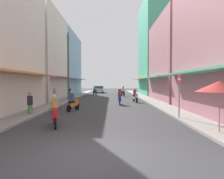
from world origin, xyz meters
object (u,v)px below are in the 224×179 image
Objects in this scene: motorbike_blue at (121,98)px; pedestrian_far at (56,97)px; pedestrian_midway at (31,104)px; pedestrian_foreground at (71,92)px; motorbike_red at (56,112)px; motorbike_black at (96,91)px; street_sign_no_entry at (180,90)px; motorbike_orange at (74,102)px; utility_pole at (69,67)px; motorbike_silver at (136,96)px; parked_car at (101,89)px; motorbike_maroon at (124,92)px; vendor_umbrella at (221,86)px.

motorbike_blue is 6.34m from pedestrian_far.
pedestrian_midway is 13.34m from pedestrian_foreground.
motorbike_black is at bearing 90.49° from motorbike_red.
pedestrian_foreground reaches higher than motorbike_blue.
pedestrian_foreground is 17.47m from street_sign_no_entry.
utility_pole is (-2.03, 7.54, 3.27)m from motorbike_orange.
motorbike_orange is 1.07× the size of pedestrian_foreground.
motorbike_silver is at bearing -66.35° from motorbike_black.
motorbike_orange is 19.33m from motorbike_black.
motorbike_blue is 1.11× the size of pedestrian_foreground.
motorbike_black is 0.43× the size of parked_car.
motorbike_orange is at bearing -74.96° from utility_pole.
utility_pole is (-2.18, 12.82, 3.27)m from motorbike_red.
motorbike_black is 0.23× the size of utility_pole.
motorbike_black is 1.12× the size of pedestrian_far.
motorbike_blue is at bearing 48.78° from motorbike_orange.
pedestrian_midway is at bearing -95.27° from parked_car.
street_sign_no_entry is (9.48, -14.66, 0.80)m from pedestrian_foreground.
pedestrian_foreground reaches higher than motorbike_orange.
utility_pole reaches higher than motorbike_blue.
motorbike_maroon is at bearing -67.57° from parked_car.
pedestrian_midway is at bearing 171.85° from street_sign_no_entry.
utility_pole reaches higher than pedestrian_far.
pedestrian_midway is at bearing -136.93° from motorbike_orange.
utility_pole reaches higher than pedestrian_midway.
motorbike_orange is at bearing 137.58° from vendor_umbrella.
parked_car is at bearing 112.43° from motorbike_maroon.
vendor_umbrella reaches higher than pedestrian_far.
motorbike_orange is at bearing -106.18° from motorbike_maroon.
utility_pole is 14.36m from street_sign_no_entry.
pedestrian_foreground is at bearing 89.96° from pedestrian_far.
motorbike_black is at bearing 105.96° from vendor_umbrella.
parked_car is 34.43m from vendor_umbrella.
motorbike_red is 13.41m from utility_pole.
pedestrian_foreground reaches higher than pedestrian_far.
motorbike_black is (-0.21, 24.62, 0.00)m from motorbike_red.
pedestrian_midway is at bearing -110.94° from motorbike_maroon.
motorbike_red is at bearing -80.34° from utility_pole.
motorbike_blue is 0.68× the size of street_sign_no_entry.
motorbike_red is 0.66× the size of street_sign_no_entry.
pedestrian_far is at bearing -179.22° from motorbike_blue.
parked_car is at bearing 89.29° from motorbike_orange.
motorbike_orange is 1.12× the size of pedestrian_midway.
street_sign_no_entry is at bearing -8.15° from pedestrian_midway.
pedestrian_far is at bearing -163.14° from motorbike_silver.
vendor_umbrella is (3.69, -11.02, 1.30)m from motorbike_blue.
motorbike_silver is at bearing 98.07° from vendor_umbrella.
street_sign_no_entry is (9.21, -1.32, 0.94)m from pedestrian_midway.
motorbike_red is 3.98m from pedestrian_midway.
vendor_umbrella is (9.76, -4.58, 1.23)m from pedestrian_midway.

